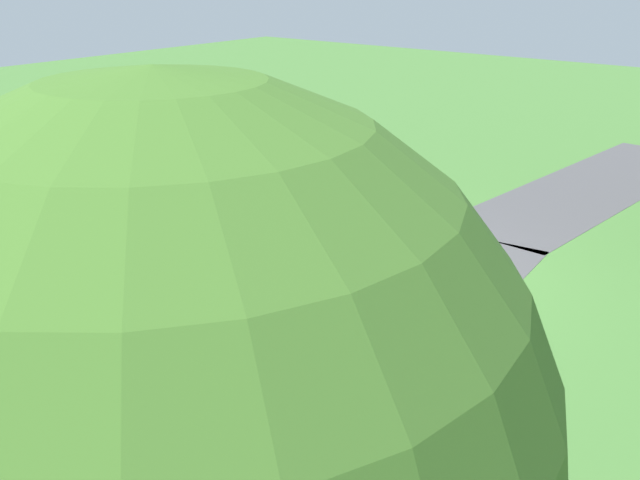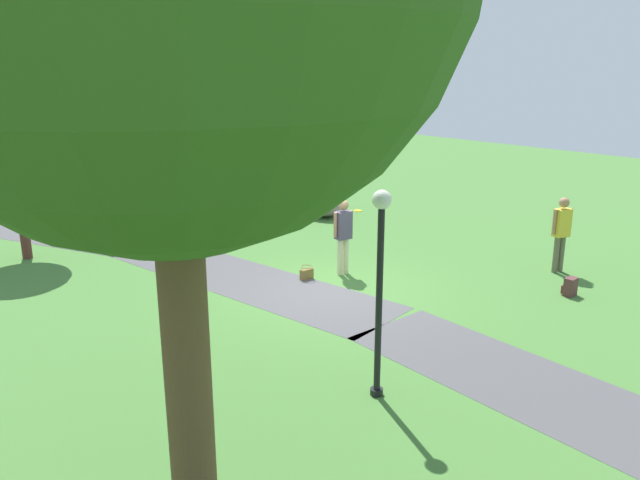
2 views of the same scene
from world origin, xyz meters
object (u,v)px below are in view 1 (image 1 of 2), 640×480
woman_with_handbag (308,197)px  man_near_boulder (273,121)px  handbag_on_grass (341,279)px  young_tree_near_path (182,450)px  spare_backpack_on_lawn (350,164)px

woman_with_handbag → man_near_boulder: (-3.48, -3.75, 0.02)m
man_near_boulder → handbag_on_grass: 6.05m
young_tree_near_path → handbag_on_grass: 7.78m
spare_backpack_on_lawn → young_tree_near_path: bearing=33.8°
handbag_on_grass → man_near_boulder: bearing=-129.8°
man_near_boulder → handbag_on_grass: man_near_boulder is taller
handbag_on_grass → spare_backpack_on_lawn: (-4.73, -3.31, 0.05)m
young_tree_near_path → spare_backpack_on_lawn: 13.34m
young_tree_near_path → handbag_on_grass: size_ratio=11.92×
woman_with_handbag → spare_backpack_on_lawn: woman_with_handbag is taller
young_tree_near_path → handbag_on_grass: bearing=-147.1°
young_tree_near_path → man_near_boulder: size_ratio=2.17×
young_tree_near_path → spare_backpack_on_lawn: size_ratio=9.82×
young_tree_near_path → woman_with_handbag: bearing=-143.4°
spare_backpack_on_lawn → man_near_boulder: bearing=-55.0°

